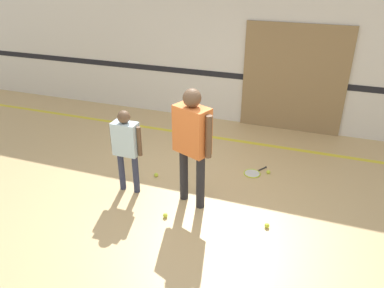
{
  "coord_description": "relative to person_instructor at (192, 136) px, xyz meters",
  "views": [
    {
      "loc": [
        1.61,
        -4.29,
        3.31
      ],
      "look_at": [
        0.09,
        0.03,
        0.97
      ],
      "focal_mm": 35.0,
      "sensor_mm": 36.0,
      "label": 1
    }
  ],
  "objects": [
    {
      "name": "person_student_left",
      "position": [
        -1.02,
        -0.02,
        -0.27
      ],
      "size": [
        0.51,
        0.21,
        1.33
      ],
      "rotation": [
        0.0,
        0.0,
        -0.0
      ],
      "color": "#2D334C",
      "rests_on": "ground_plane"
    },
    {
      "name": "ground_plane",
      "position": [
        -0.09,
        -0.03,
        -1.09
      ],
      "size": [
        16.0,
        16.0,
        0.0
      ],
      "primitive_type": "plane",
      "color": "tan"
    },
    {
      "name": "tennis_ball_by_spare_racket",
      "position": [
        0.95,
        1.19,
        -1.06
      ],
      "size": [
        0.07,
        0.07,
        0.07
      ],
      "primitive_type": "sphere",
      "color": "#CCE038",
      "rests_on": "ground_plane"
    },
    {
      "name": "person_instructor",
      "position": [
        0.0,
        0.0,
        0.0
      ],
      "size": [
        0.63,
        0.44,
        1.77
      ],
      "rotation": [
        0.0,
        0.0,
        -0.39
      ],
      "color": "#232328",
      "rests_on": "ground_plane"
    },
    {
      "name": "racket_spare_on_floor",
      "position": [
        0.7,
        1.1,
        -1.08
      ],
      "size": [
        0.4,
        0.5,
        0.03
      ],
      "rotation": [
        0.0,
        0.0,
        0.99
      ],
      "color": "#C6D838",
      "rests_on": "ground_plane"
    },
    {
      "name": "tennis_ball_stray_left",
      "position": [
        -0.8,
        0.47,
        -1.06
      ],
      "size": [
        0.07,
        0.07,
        0.07
      ],
      "primitive_type": "sphere",
      "color": "#CCE038",
      "rests_on": "ground_plane"
    },
    {
      "name": "tennis_ball_near_instructor",
      "position": [
        -0.23,
        -0.47,
        -1.06
      ],
      "size": [
        0.07,
        0.07,
        0.07
      ],
      "primitive_type": "sphere",
      "color": "#CCE038",
      "rests_on": "ground_plane"
    },
    {
      "name": "floor_stripe",
      "position": [
        -0.09,
        2.23,
        -1.09
      ],
      "size": [
        14.4,
        0.1,
        0.01
      ],
      "color": "yellow",
      "rests_on": "ground_plane"
    },
    {
      "name": "tennis_ball_stray_right",
      "position": [
        1.15,
        -0.22,
        -1.06
      ],
      "size": [
        0.07,
        0.07,
        0.07
      ],
      "primitive_type": "sphere",
      "color": "#CCE038",
      "rests_on": "ground_plane"
    },
    {
      "name": "wall_back",
      "position": [
        -0.09,
        3.19,
        0.5
      ],
      "size": [
        16.0,
        0.07,
        3.2
      ],
      "color": "silver",
      "rests_on": "ground_plane"
    },
    {
      "name": "wall_panel",
      "position": [
        1.04,
        3.13,
        -0.01
      ],
      "size": [
        2.03,
        0.05,
        2.16
      ],
      "color": "#93754C",
      "rests_on": "ground_plane"
    }
  ]
}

